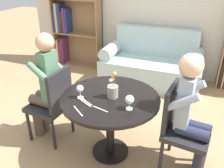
% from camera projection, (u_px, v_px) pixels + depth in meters
% --- Properties ---
extents(ground_plane, '(16.00, 16.00, 0.00)m').
position_uv_depth(ground_plane, '(110.00, 152.00, 2.67)').
color(ground_plane, tan).
extents(back_wall, '(5.20, 0.05, 2.70)m').
position_uv_depth(back_wall, '(162.00, 0.00, 4.02)').
color(back_wall, beige).
rests_on(back_wall, ground_plane).
extents(round_table, '(0.99, 0.99, 0.71)m').
position_uv_depth(round_table, '(110.00, 108.00, 2.41)').
color(round_table, black).
rests_on(round_table, ground_plane).
extents(couch, '(1.68, 0.80, 0.92)m').
position_uv_depth(couch, '(151.00, 65.00, 4.13)').
color(couch, '#A8C1C1').
rests_on(couch, ground_plane).
extents(bookshelf_left, '(0.98, 0.28, 1.32)m').
position_uv_depth(bookshelf_left, '(72.00, 32.00, 4.76)').
color(bookshelf_left, '#93704C').
rests_on(bookshelf_left, ground_plane).
extents(chair_left, '(0.45, 0.45, 0.90)m').
position_uv_depth(chair_left, '(53.00, 102.00, 2.68)').
color(chair_left, '#232326').
rests_on(chair_left, ground_plane).
extents(chair_right, '(0.46, 0.46, 0.90)m').
position_uv_depth(chair_right, '(180.00, 126.00, 2.29)').
color(chair_right, '#232326').
rests_on(chair_right, ground_plane).
extents(person_left, '(0.43, 0.36, 1.29)m').
position_uv_depth(person_left, '(45.00, 87.00, 2.64)').
color(person_left, brown).
rests_on(person_left, ground_plane).
extents(person_right, '(0.44, 0.37, 1.23)m').
position_uv_depth(person_right, '(192.00, 113.00, 2.17)').
color(person_right, '#282D47').
rests_on(person_right, ground_plane).
extents(wine_glass_left, '(0.07, 0.07, 0.14)m').
position_uv_depth(wine_glass_left, '(80.00, 89.00, 2.29)').
color(wine_glass_left, white).
rests_on(wine_glass_left, round_table).
extents(wine_glass_right, '(0.08, 0.08, 0.14)m').
position_uv_depth(wine_glass_right, '(130.00, 100.00, 2.11)').
color(wine_glass_right, white).
rests_on(wine_glass_right, round_table).
extents(flower_vase, '(0.11, 0.11, 0.28)m').
position_uv_depth(flower_vase, '(113.00, 90.00, 2.31)').
color(flower_vase, '#9E9384').
rests_on(flower_vase, round_table).
extents(knife_left_setting, '(0.16, 0.13, 0.00)m').
position_uv_depth(knife_left_setting, '(78.00, 111.00, 2.12)').
color(knife_left_setting, silver).
rests_on(knife_left_setting, round_table).
extents(fork_left_setting, '(0.19, 0.06, 0.00)m').
position_uv_depth(fork_left_setting, '(99.00, 109.00, 2.16)').
color(fork_left_setting, silver).
rests_on(fork_left_setting, round_table).
extents(knife_right_setting, '(0.17, 0.10, 0.00)m').
position_uv_depth(knife_right_setting, '(88.00, 103.00, 2.25)').
color(knife_right_setting, silver).
rests_on(knife_right_setting, round_table).
extents(fork_right_setting, '(0.17, 0.10, 0.00)m').
position_uv_depth(fork_right_setting, '(85.00, 103.00, 2.25)').
color(fork_right_setting, silver).
rests_on(fork_right_setting, round_table).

